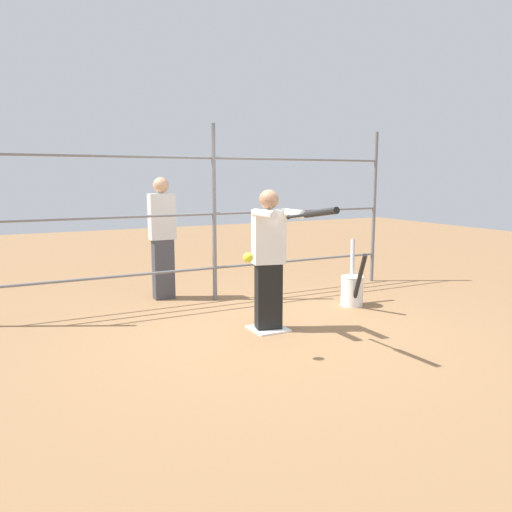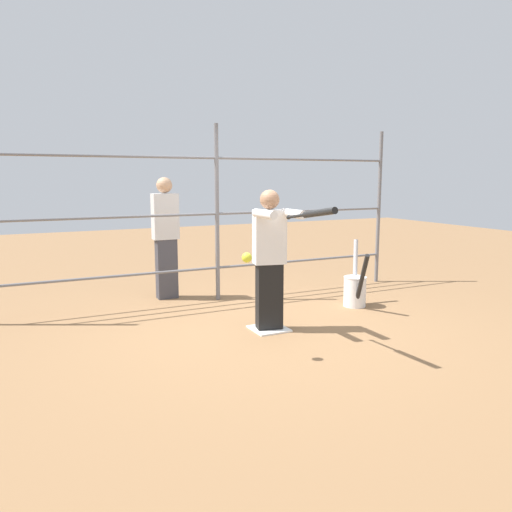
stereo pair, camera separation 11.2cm
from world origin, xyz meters
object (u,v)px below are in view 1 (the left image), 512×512
at_px(softball_in_flight, 248,258).
at_px(bystander_behind_fence, 162,236).
at_px(baseball_bat_swinging, 316,213).
at_px(bat_bucket, 352,289).
at_px(batter, 269,256).

relative_size(softball_in_flight, bystander_behind_fence, 0.06).
xyz_separation_m(baseball_bat_swinging, bystander_behind_fence, (0.62, -2.97, -0.50)).
distance_m(bat_bucket, bystander_behind_fence, 2.77).
bearing_deg(bystander_behind_fence, softball_in_flight, 90.09).
xyz_separation_m(baseball_bat_swinging, bat_bucket, (-1.55, -1.39, -1.17)).
distance_m(baseball_bat_swinging, softball_in_flight, 0.77).
bearing_deg(batter, baseball_bat_swinging, 89.03).
bearing_deg(baseball_bat_swinging, bat_bucket, -138.25).
height_order(baseball_bat_swinging, softball_in_flight, baseball_bat_swinging).
height_order(baseball_bat_swinging, bat_bucket, baseball_bat_swinging).
bearing_deg(baseball_bat_swinging, batter, -90.97).
height_order(batter, baseball_bat_swinging, batter).
relative_size(batter, bystander_behind_fence, 0.92).
bearing_deg(bat_bucket, softball_in_flight, 28.49).
relative_size(bat_bucket, bystander_behind_fence, 0.51).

